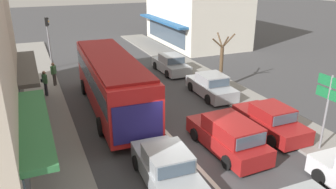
{
  "coord_description": "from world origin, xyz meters",
  "views": [
    {
      "loc": [
        -5.8,
        -11.38,
        7.73
      ],
      "look_at": [
        0.98,
        4.35,
        1.2
      ],
      "focal_mm": 35.0,
      "sensor_mm": 36.0,
      "label": 1
    }
  ],
  "objects_px": {
    "city_bus": "(112,79)",
    "wagon_behind_bus_near": "(228,136)",
    "parked_sedan_kerb_third": "(211,86)",
    "sedan_adjacent_lane_trail": "(167,168)",
    "traffic_light_downstreet": "(48,34)",
    "street_tree_right": "(221,63)",
    "directional_road_sign": "(330,95)",
    "pedestrian_browsing_midblock": "(54,73)",
    "parked_sedan_kerb_second": "(270,121)",
    "parked_sedan_kerb_rear": "(171,64)",
    "pedestrian_with_handbag_near": "(45,82)"
  },
  "relations": [
    {
      "from": "sedan_adjacent_lane_trail",
      "to": "traffic_light_downstreet",
      "type": "relative_size",
      "value": 1.02
    },
    {
      "from": "city_bus",
      "to": "parked_sedan_kerb_second",
      "type": "bearing_deg",
      "value": -42.55
    },
    {
      "from": "sedan_adjacent_lane_trail",
      "to": "pedestrian_with_handbag_near",
      "type": "xyz_separation_m",
      "value": [
        -3.57,
        11.48,
        0.4
      ]
    },
    {
      "from": "city_bus",
      "to": "parked_sedan_kerb_second",
      "type": "height_order",
      "value": "city_bus"
    },
    {
      "from": "city_bus",
      "to": "parked_sedan_kerb_second",
      "type": "xyz_separation_m",
      "value": [
        6.52,
        -5.98,
        -1.22
      ]
    },
    {
      "from": "sedan_adjacent_lane_trail",
      "to": "pedestrian_with_handbag_near",
      "type": "bearing_deg",
      "value": 107.26
    },
    {
      "from": "parked_sedan_kerb_third",
      "to": "traffic_light_downstreet",
      "type": "bearing_deg",
      "value": 129.32
    },
    {
      "from": "parked_sedan_kerb_rear",
      "to": "pedestrian_browsing_midblock",
      "type": "relative_size",
      "value": 2.58
    },
    {
      "from": "parked_sedan_kerb_rear",
      "to": "directional_road_sign",
      "type": "xyz_separation_m",
      "value": [
        1.28,
        -13.92,
        2.04
      ]
    },
    {
      "from": "directional_road_sign",
      "to": "pedestrian_with_handbag_near",
      "type": "height_order",
      "value": "directional_road_sign"
    },
    {
      "from": "wagon_behind_bus_near",
      "to": "parked_sedan_kerb_third",
      "type": "height_order",
      "value": "wagon_behind_bus_near"
    },
    {
      "from": "traffic_light_downstreet",
      "to": "directional_road_sign",
      "type": "distance_m",
      "value": 21.48
    },
    {
      "from": "city_bus",
      "to": "street_tree_right",
      "type": "height_order",
      "value": "street_tree_right"
    },
    {
      "from": "parked_sedan_kerb_third",
      "to": "directional_road_sign",
      "type": "xyz_separation_m",
      "value": [
        1.0,
        -8.08,
        2.04
      ]
    },
    {
      "from": "sedan_adjacent_lane_trail",
      "to": "parked_sedan_kerb_second",
      "type": "distance_m",
      "value": 6.66
    },
    {
      "from": "traffic_light_downstreet",
      "to": "pedestrian_with_handbag_near",
      "type": "xyz_separation_m",
      "value": [
        -0.96,
        -7.0,
        -1.79
      ]
    },
    {
      "from": "city_bus",
      "to": "pedestrian_with_handbag_near",
      "type": "relative_size",
      "value": 6.72
    },
    {
      "from": "city_bus",
      "to": "parked_sedan_kerb_third",
      "type": "height_order",
      "value": "city_bus"
    },
    {
      "from": "wagon_behind_bus_near",
      "to": "parked_sedan_kerb_rear",
      "type": "bearing_deg",
      "value": 78.09
    },
    {
      "from": "street_tree_right",
      "to": "traffic_light_downstreet",
      "type": "bearing_deg",
      "value": 135.77
    },
    {
      "from": "parked_sedan_kerb_second",
      "to": "pedestrian_browsing_midblock",
      "type": "height_order",
      "value": "pedestrian_browsing_midblock"
    },
    {
      "from": "parked_sedan_kerb_third",
      "to": "wagon_behind_bus_near",
      "type": "bearing_deg",
      "value": -114.15
    },
    {
      "from": "city_bus",
      "to": "pedestrian_browsing_midblock",
      "type": "relative_size",
      "value": 6.72
    },
    {
      "from": "city_bus",
      "to": "wagon_behind_bus_near",
      "type": "bearing_deg",
      "value": -61.6
    },
    {
      "from": "wagon_behind_bus_near",
      "to": "traffic_light_downstreet",
      "type": "distance_m",
      "value": 18.51
    },
    {
      "from": "city_bus",
      "to": "pedestrian_browsing_midblock",
      "type": "xyz_separation_m",
      "value": [
        -2.75,
        5.54,
        -0.81
      ]
    },
    {
      "from": "street_tree_right",
      "to": "parked_sedan_kerb_second",
      "type": "bearing_deg",
      "value": -100.55
    },
    {
      "from": "wagon_behind_bus_near",
      "to": "pedestrian_browsing_midblock",
      "type": "xyz_separation_m",
      "value": [
        -6.35,
        12.19,
        0.32
      ]
    },
    {
      "from": "city_bus",
      "to": "sedan_adjacent_lane_trail",
      "type": "height_order",
      "value": "city_bus"
    },
    {
      "from": "street_tree_right",
      "to": "pedestrian_browsing_midblock",
      "type": "height_order",
      "value": "street_tree_right"
    },
    {
      "from": "city_bus",
      "to": "parked_sedan_kerb_rear",
      "type": "height_order",
      "value": "city_bus"
    },
    {
      "from": "parked_sedan_kerb_third",
      "to": "street_tree_right",
      "type": "height_order",
      "value": "street_tree_right"
    },
    {
      "from": "parked_sedan_kerb_third",
      "to": "parked_sedan_kerb_rear",
      "type": "bearing_deg",
      "value": 92.8
    },
    {
      "from": "directional_road_sign",
      "to": "traffic_light_downstreet",
      "type": "bearing_deg",
      "value": 117.65
    },
    {
      "from": "city_bus",
      "to": "parked_sedan_kerb_second",
      "type": "relative_size",
      "value": 2.6
    },
    {
      "from": "traffic_light_downstreet",
      "to": "street_tree_right",
      "type": "height_order",
      "value": "traffic_light_downstreet"
    },
    {
      "from": "city_bus",
      "to": "sedan_adjacent_lane_trail",
      "type": "xyz_separation_m",
      "value": [
        0.11,
        -7.78,
        -1.22
      ]
    },
    {
      "from": "sedan_adjacent_lane_trail",
      "to": "parked_sedan_kerb_second",
      "type": "relative_size",
      "value": 1.01
    },
    {
      "from": "parked_sedan_kerb_second",
      "to": "street_tree_right",
      "type": "relative_size",
      "value": 1.11
    },
    {
      "from": "street_tree_right",
      "to": "directional_road_sign",
      "type": "bearing_deg",
      "value": -91.91
    },
    {
      "from": "sedan_adjacent_lane_trail",
      "to": "parked_sedan_kerb_third",
      "type": "relative_size",
      "value": 1.0
    },
    {
      "from": "traffic_light_downstreet",
      "to": "pedestrian_browsing_midblock",
      "type": "distance_m",
      "value": 5.46
    },
    {
      "from": "parked_sedan_kerb_third",
      "to": "street_tree_right",
      "type": "relative_size",
      "value": 1.12
    },
    {
      "from": "parked_sedan_kerb_third",
      "to": "traffic_light_downstreet",
      "type": "distance_m",
      "value": 14.33
    },
    {
      "from": "city_bus",
      "to": "wagon_behind_bus_near",
      "type": "xyz_separation_m",
      "value": [
        3.6,
        -6.66,
        -1.14
      ]
    },
    {
      "from": "parked_sedan_kerb_third",
      "to": "city_bus",
      "type": "bearing_deg",
      "value": 177.7
    },
    {
      "from": "sedan_adjacent_lane_trail",
      "to": "pedestrian_browsing_midblock",
      "type": "height_order",
      "value": "pedestrian_browsing_midblock"
    },
    {
      "from": "parked_sedan_kerb_second",
      "to": "directional_road_sign",
      "type": "relative_size",
      "value": 1.17
    },
    {
      "from": "city_bus",
      "to": "street_tree_right",
      "type": "bearing_deg",
      "value": 5.11
    },
    {
      "from": "parked_sedan_kerb_second",
      "to": "parked_sedan_kerb_rear",
      "type": "height_order",
      "value": "same"
    }
  ]
}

